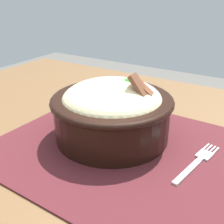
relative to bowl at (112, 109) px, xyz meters
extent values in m
cube|color=brown|center=(0.07, -0.01, -0.08)|extent=(1.24, 0.80, 0.03)
cylinder|color=brown|center=(-0.49, 0.33, -0.45)|extent=(0.04, 0.04, 0.72)
cube|color=#47191E|center=(0.05, -0.03, -0.06)|extent=(0.46, 0.37, 0.00)
cylinder|color=black|center=(0.00, 0.00, -0.02)|extent=(0.21, 0.21, 0.08)
torus|color=black|center=(0.00, 0.00, 0.02)|extent=(0.22, 0.22, 0.01)
ellipsoid|color=beige|center=(0.00, 0.00, 0.02)|extent=(0.25, 0.25, 0.07)
sphere|color=#1F7E19|center=(0.02, 0.03, 0.04)|extent=(0.03, 0.03, 0.03)
cylinder|color=orange|center=(0.01, 0.02, 0.04)|extent=(0.02, 0.04, 0.01)
cube|color=brown|center=(0.05, 0.00, 0.05)|extent=(0.04, 0.02, 0.05)
cube|color=brown|center=(0.05, 0.01, 0.05)|extent=(0.05, 0.03, 0.04)
cube|color=silver|center=(0.16, -0.04, -0.05)|extent=(0.02, 0.07, 0.00)
cube|color=silver|center=(0.16, 0.01, -0.05)|extent=(0.01, 0.01, 0.00)
cube|color=silver|center=(0.17, 0.02, -0.05)|extent=(0.03, 0.03, 0.00)
cube|color=silver|center=(0.18, 0.05, -0.05)|extent=(0.01, 0.02, 0.00)
cube|color=silver|center=(0.17, 0.05, -0.05)|extent=(0.01, 0.02, 0.00)
cube|color=silver|center=(0.17, 0.05, -0.05)|extent=(0.01, 0.02, 0.00)
cube|color=silver|center=(0.16, 0.05, -0.05)|extent=(0.01, 0.02, 0.00)
camera|label=1|loc=(0.24, -0.39, 0.21)|focal=44.76mm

